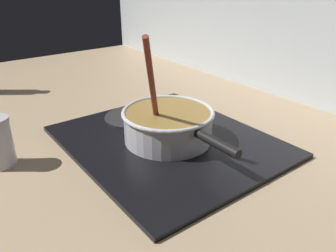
# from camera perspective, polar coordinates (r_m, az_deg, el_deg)

# --- Properties ---
(ground) EXTENTS (2.40, 1.60, 0.04)m
(ground) POSITION_cam_1_polar(r_m,az_deg,el_deg) (0.82, -12.59, -9.04)
(ground) COLOR #9E8466
(backsplash_wall) EXTENTS (2.40, 0.02, 0.55)m
(backsplash_wall) POSITION_cam_1_polar(r_m,az_deg,el_deg) (1.23, 22.54, 16.04)
(backsplash_wall) COLOR silver
(backsplash_wall) RESTS_ON ground
(hob_plate) EXTENTS (0.56, 0.48, 0.01)m
(hob_plate) POSITION_cam_1_polar(r_m,az_deg,el_deg) (0.91, 0.00, -2.57)
(hob_plate) COLOR black
(hob_plate) RESTS_ON ground
(burner_ring) EXTENTS (0.16, 0.16, 0.01)m
(burner_ring) POSITION_cam_1_polar(r_m,az_deg,el_deg) (0.91, 0.00, -2.02)
(burner_ring) COLOR #592D0C
(burner_ring) RESTS_ON hob_plate
(spare_burner) EXTENTS (0.17, 0.17, 0.01)m
(spare_burner) POSITION_cam_1_polar(r_m,az_deg,el_deg) (1.05, -5.97, 1.54)
(spare_burner) COLOR #262628
(spare_burner) RESTS_ON hob_plate
(cooking_pan) EXTENTS (0.36, 0.24, 0.30)m
(cooking_pan) POSITION_cam_1_polar(r_m,az_deg,el_deg) (0.89, 0.03, 0.29)
(cooking_pan) COLOR silver
(cooking_pan) RESTS_ON hob_plate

